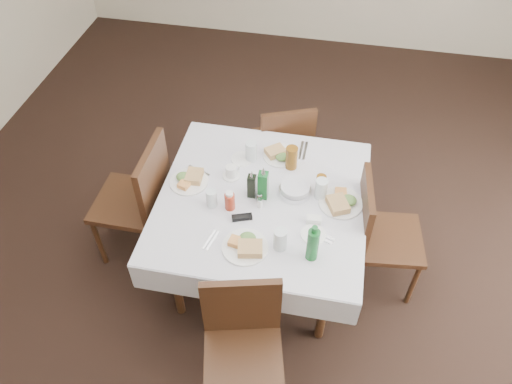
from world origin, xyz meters
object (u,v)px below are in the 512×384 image
oil_cruet_dark (252,185)px  green_bottle (313,244)px  chair_west (141,196)px  water_s (280,239)px  bread_basket (295,190)px  water_n (251,151)px  chair_south (243,339)px  oil_cruet_green (263,184)px  chair_north (284,143)px  coffee_mug (231,172)px  water_w (212,198)px  ketchup_bottle (230,201)px  chair_east (377,230)px  dining_table (262,206)px  water_e (321,189)px

oil_cruet_dark → green_bottle: (0.44, -0.42, 0.03)m
chair_west → oil_cruet_dark: chair_west is taller
water_s → bread_basket: 0.46m
chair_west → bread_basket: (1.07, 0.07, 0.21)m
water_n → bread_basket: water_n is taller
chair_south → oil_cruet_green: size_ratio=3.55×
chair_west → oil_cruet_dark: size_ratio=4.64×
chair_north → chair_west: bearing=-136.6°
chair_north → green_bottle: size_ratio=3.29×
chair_south → coffee_mug: chair_south is taller
water_n → water_s: bearing=-65.9°
water_w → green_bottle: 0.73m
oil_cruet_green → ketchup_bottle: 0.24m
oil_cruet_green → chair_west: bearing=-179.8°
oil_cruet_dark → water_s: bearing=-56.9°
coffee_mug → ketchup_bottle: bearing=-78.6°
chair_west → ketchup_bottle: 0.74m
water_s → water_n: bearing=114.1°
chair_north → chair_south: (0.04, -1.73, 0.02)m
water_w → oil_cruet_green: size_ratio=0.48×
green_bottle → water_n: bearing=124.3°
water_s → green_bottle: green_bottle is taller
chair_east → water_s: bearing=-144.3°
chair_west → dining_table: bearing=-0.7°
ketchup_bottle → water_s: bearing=-34.2°
coffee_mug → chair_north: bearing=69.3°
chair_north → water_w: bearing=-108.4°
chair_north → chair_south: 1.73m
chair_west → coffee_mug: 0.68m
dining_table → water_s: (0.18, -0.37, 0.15)m
water_n → water_e: size_ratio=1.01×
chair_north → ketchup_bottle: ketchup_bottle is taller
oil_cruet_dark → chair_west: bearing=179.9°
chair_east → water_n: size_ratio=6.41×
water_n → chair_east: bearing=-17.6°
chair_west → green_bottle: 1.34m
water_w → ketchup_bottle: (0.12, -0.00, 0.00)m
coffee_mug → oil_cruet_dark: bearing=-40.5°
chair_west → oil_cruet_green: bearing=0.2°
chair_east → oil_cruet_green: bearing=-176.8°
water_s → bread_basket: bearing=86.9°
water_w → water_e: bearing=17.2°
dining_table → chair_south: 0.90m
dining_table → ketchup_bottle: ketchup_bottle is taller
chair_north → water_e: bearing=-65.5°
dining_table → coffee_mug: (-0.24, 0.16, 0.12)m
water_n → bread_basket: 0.44m
water_w → coffee_mug: water_w is taller
oil_cruet_green → dining_table: bearing=-86.7°
oil_cruet_dark → oil_cruet_green: bearing=3.7°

